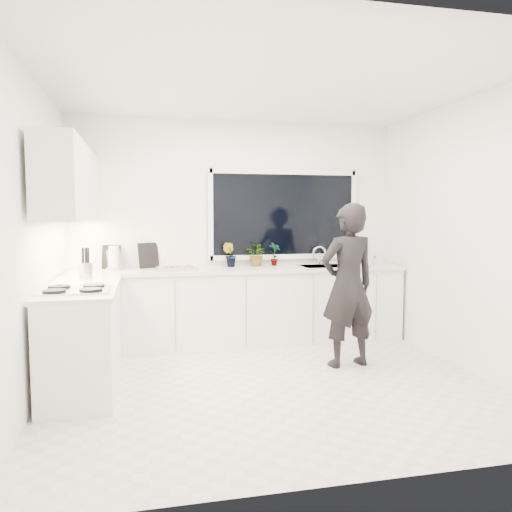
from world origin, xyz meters
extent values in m
cube|color=beige|center=(0.00, 0.00, -0.01)|extent=(4.00, 3.50, 0.02)
cube|color=white|center=(0.00, 1.76, 1.35)|extent=(4.00, 0.02, 2.70)
cube|color=white|center=(-2.01, 0.00, 1.35)|extent=(0.02, 3.50, 2.70)
cube|color=white|center=(2.01, 0.00, 1.35)|extent=(0.02, 3.50, 2.70)
cube|color=white|center=(0.00, 0.00, 2.71)|extent=(4.00, 3.50, 0.02)
cube|color=black|center=(0.60, 1.73, 1.55)|extent=(1.80, 0.02, 1.00)
cube|color=white|center=(0.00, 1.45, 0.44)|extent=(3.92, 0.58, 0.88)
cube|color=white|center=(-1.67, 0.35, 0.44)|extent=(0.58, 1.60, 0.88)
cube|color=silver|center=(0.00, 1.44, 0.90)|extent=(3.94, 0.62, 0.04)
cube|color=silver|center=(-1.67, 0.35, 0.90)|extent=(0.62, 1.60, 0.04)
cube|color=white|center=(-1.79, 0.70, 1.85)|extent=(0.34, 2.10, 0.70)
cube|color=silver|center=(1.05, 1.45, 0.87)|extent=(0.58, 0.42, 0.14)
cylinder|color=silver|center=(1.05, 1.65, 1.03)|extent=(0.03, 0.03, 0.22)
cube|color=black|center=(-1.69, 0.00, 0.94)|extent=(0.56, 0.48, 0.03)
imported|color=black|center=(0.90, 0.38, 0.83)|extent=(0.66, 0.49, 1.67)
cube|color=silver|center=(-0.76, 1.42, 0.94)|extent=(0.47, 0.38, 0.03)
cube|color=#AD1721|center=(-0.76, 1.42, 0.95)|extent=(0.43, 0.34, 0.01)
cylinder|color=blue|center=(1.64, 1.61, 0.98)|extent=(0.15, 0.15, 0.13)
cylinder|color=silver|center=(-1.46, 1.55, 1.05)|extent=(0.12, 0.12, 0.26)
cube|color=olive|center=(-1.46, 1.59, 1.03)|extent=(0.16, 0.14, 0.22)
cylinder|color=#AFB0B4|center=(-1.69, 0.80, 1.00)|extent=(0.14, 0.14, 0.16)
cube|color=black|center=(-1.50, 1.69, 1.06)|extent=(0.22, 0.07, 0.28)
cube|color=black|center=(-1.07, 1.69, 1.07)|extent=(0.24, 0.12, 0.30)
imported|color=#26662D|center=(-0.11, 1.61, 1.07)|extent=(0.20, 0.19, 0.29)
imported|color=#26662D|center=(0.23, 1.61, 1.06)|extent=(0.33, 0.33, 0.28)
imported|color=#26662D|center=(0.45, 1.61, 1.07)|extent=(0.18, 0.18, 0.29)
imported|color=#D8BF66|center=(1.54, 1.30, 1.07)|extent=(0.13, 0.13, 0.30)
imported|color=#D8BF66|center=(1.57, 1.30, 1.01)|extent=(0.11, 0.11, 0.18)
camera|label=1|loc=(-1.12, -4.33, 1.56)|focal=35.00mm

